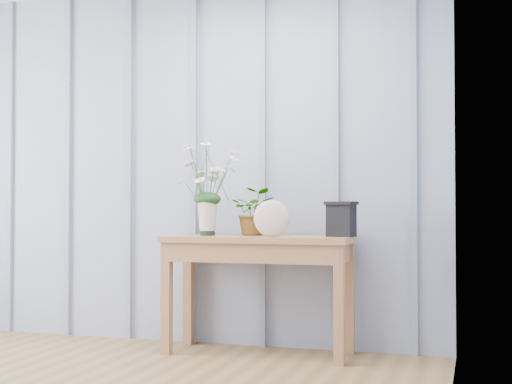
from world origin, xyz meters
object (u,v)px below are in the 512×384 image
(daisy_vase, at_px, (208,177))
(felt_disc_vessel, at_px, (272,218))
(sideboard, at_px, (258,254))
(carved_box, at_px, (341,219))

(daisy_vase, bearing_deg, felt_disc_vessel, -6.97)
(sideboard, relative_size, carved_box, 5.48)
(daisy_vase, height_order, carved_box, daisy_vase)
(carved_box, bearing_deg, sideboard, -176.80)
(sideboard, height_order, felt_disc_vessel, felt_disc_vessel)
(sideboard, bearing_deg, carved_box, 3.20)
(carved_box, bearing_deg, daisy_vase, -174.89)
(daisy_vase, bearing_deg, sideboard, 8.17)
(felt_disc_vessel, bearing_deg, carved_box, 12.84)
(daisy_vase, relative_size, felt_disc_vessel, 2.68)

